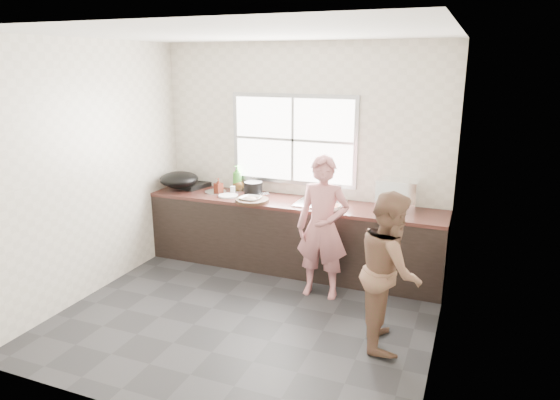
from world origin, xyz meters
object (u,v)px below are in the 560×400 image
at_px(bottle_green, 237,178).
at_px(wok, 179,179).
at_px(bowl_mince, 250,199).
at_px(person_side, 390,270).
at_px(dish_rack, 397,194).
at_px(woman, 323,232).
at_px(bowl_held, 318,207).
at_px(black_pot, 253,188).
at_px(glass_jar, 233,190).
at_px(pot_lid_right, 240,190).
at_px(plate_food, 228,196).
at_px(bottle_brown_short, 238,184).
at_px(bowl_crabs, 331,208).
at_px(bottle_brown_tall, 218,187).
at_px(burner, 191,185).
at_px(cutting_board, 252,200).
at_px(pot_lid_left, 216,192).

bearing_deg(bottle_green, wok, -156.07).
bearing_deg(bowl_mince, person_side, -29.61).
xyz_separation_m(bowl_mince, dish_rack, (1.66, 0.38, 0.14)).
bearing_deg(woman, bowl_held, 112.61).
bearing_deg(black_pot, glass_jar, -172.01).
xyz_separation_m(glass_jar, pot_lid_right, (0.02, 0.17, -0.04)).
xyz_separation_m(bowl_held, dish_rack, (0.81, 0.38, 0.13)).
xyz_separation_m(bowl_held, plate_food, (-1.20, 0.12, -0.02)).
bearing_deg(person_side, bottle_brown_short, 41.56).
height_order(glass_jar, pot_lid_right, glass_jar).
bearing_deg(pot_lid_right, bottle_brown_short, 180.00).
bearing_deg(bowl_held, plate_food, 174.47).
distance_m(bowl_crabs, bottle_green, 1.46).
bearing_deg(glass_jar, bottle_brown_short, 91.50).
bearing_deg(bottle_green, person_side, -33.70).
xyz_separation_m(bottle_brown_tall, burner, (-0.50, 0.17, -0.06)).
bearing_deg(glass_jar, pot_lid_right, 84.10).
height_order(bowl_held, bottle_brown_short, bottle_brown_short).
bearing_deg(bottle_brown_tall, bowl_mince, -20.51).
bearing_deg(woman, bowl_mince, 159.05).
xyz_separation_m(cutting_board, black_pot, (-0.13, 0.31, 0.06)).
distance_m(bottle_green, bottle_brown_short, 0.08).
bearing_deg(dish_rack, bottle_brown_tall, -174.10).
bearing_deg(bottle_green, bottle_brown_tall, -121.25).
xyz_separation_m(bowl_crabs, wok, (-2.07, 0.14, 0.12)).
distance_m(plate_food, dish_rack, 2.03).
relative_size(person_side, bottle_green, 4.25).
distance_m(person_side, black_pot, 2.38).
xyz_separation_m(bowl_held, burner, (-1.89, 0.37, -0.00)).
bearing_deg(bowl_held, cutting_board, 180.00).
xyz_separation_m(glass_jar, burner, (-0.67, 0.10, -0.02)).
bearing_deg(bottle_green, bowl_crabs, -17.62).
height_order(bottle_brown_short, pot_lid_left, bottle_brown_short).
relative_size(woman, bottle_brown_tall, 7.86).
height_order(plate_food, dish_rack, dish_rack).
bearing_deg(dish_rack, wok, -173.74).
bearing_deg(plate_food, woman, -18.65).
distance_m(glass_jar, dish_rack, 2.03).
height_order(person_side, bottle_brown_tall, person_side).
xyz_separation_m(cutting_board, bowl_held, (0.82, 0.00, 0.01)).
xyz_separation_m(cutting_board, pot_lid_right, (-0.38, 0.44, -0.01)).
height_order(cutting_board, pot_lid_left, cutting_board).
relative_size(bowl_crabs, pot_lid_left, 0.64).
bearing_deg(black_pot, bottle_brown_tall, -165.88).
height_order(bowl_crabs, plate_food, bowl_crabs).
distance_m(person_side, cutting_board, 2.10).
bearing_deg(plate_food, bowl_crabs, -4.92).
xyz_separation_m(bowl_held, wok, (-1.92, 0.14, 0.12)).
xyz_separation_m(bottle_green, bottle_brown_short, (0.01, 0.00, -0.08)).
xyz_separation_m(bowl_mince, bowl_held, (0.85, 0.00, 0.00)).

